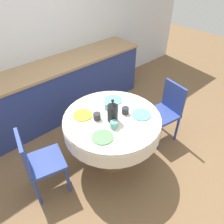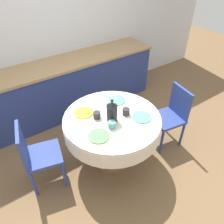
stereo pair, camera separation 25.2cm
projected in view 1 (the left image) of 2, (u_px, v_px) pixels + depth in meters
ground_plane at (112, 160)px, 3.04m from camera, size 12.00×12.00×0.00m
wall_back at (34, 35)px, 3.25m from camera, size 7.00×0.05×2.60m
kitchen_counter at (55, 91)px, 3.57m from camera, size 3.24×0.64×0.92m
dining_table at (112, 126)px, 2.65m from camera, size 1.17×1.17×0.77m
chair_left at (166, 109)px, 3.12m from camera, size 0.46×0.46×0.89m
chair_right at (38, 161)px, 2.39m from camera, size 0.48×0.48×0.89m
plate_near_left at (103, 137)px, 2.30m from camera, size 0.23×0.23×0.01m
cup_near_left at (114, 125)px, 2.41m from camera, size 0.09×0.09×0.08m
plate_near_right at (141, 115)px, 2.60m from camera, size 0.23×0.23×0.01m
cup_near_right at (125, 111)px, 2.61m from camera, size 0.09×0.09×0.08m
plate_far_left at (83, 115)px, 2.59m from camera, size 0.23×0.23×0.01m
cup_far_left at (97, 116)px, 2.52m from camera, size 0.09×0.09×0.08m
plate_far_right at (113, 100)px, 2.84m from camera, size 0.23×0.23×0.01m
cup_far_right at (108, 106)px, 2.68m from camera, size 0.09×0.09×0.08m
coffee_carafe at (113, 112)px, 2.45m from camera, size 0.12×0.12×0.29m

